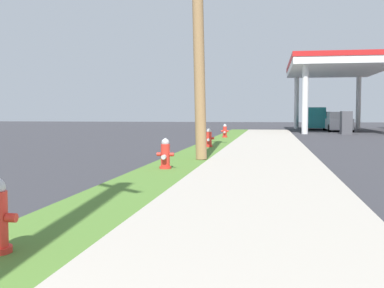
{
  "coord_description": "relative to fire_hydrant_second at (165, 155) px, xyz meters",
  "views": [
    {
      "loc": [
        3.2,
        0.0,
        1.47
      ],
      "look_at": [
        1.03,
        13.22,
        0.61
      ],
      "focal_mm": 45.1,
      "sensor_mm": 36.0,
      "label": 1
    }
  ],
  "objects": [
    {
      "name": "fire_hydrant_third",
      "position": [
        0.09,
        7.66,
        0.0
      ],
      "size": [
        0.42,
        0.37,
        0.74
      ],
      "color": "red",
      "rests_on": "grass_verge"
    },
    {
      "name": "fire_hydrant_fourth",
      "position": [
        -0.0,
        15.35,
        0.0
      ],
      "size": [
        0.42,
        0.37,
        0.74
      ],
      "color": "red",
      "rests_on": "grass_verge"
    },
    {
      "name": "car_silver_by_near_pump",
      "position": [
        7.9,
        29.1,
        0.28
      ],
      "size": [
        1.96,
        4.51,
        1.57
      ],
      "color": "#BCBCC1",
      "rests_on": "ground"
    },
    {
      "name": "fire_hydrant_second",
      "position": [
        0.0,
        0.0,
        0.0
      ],
      "size": [
        0.42,
        0.38,
        0.74
      ],
      "color": "red",
      "rests_on": "grass_verge"
    },
    {
      "name": "truck_teal_at_forecourt",
      "position": [
        6.36,
        32.72,
        0.47
      ],
      "size": [
        2.47,
        5.53,
        1.97
      ],
      "color": "#197075",
      "rests_on": "ground"
    }
  ]
}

